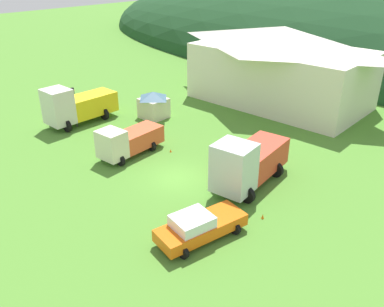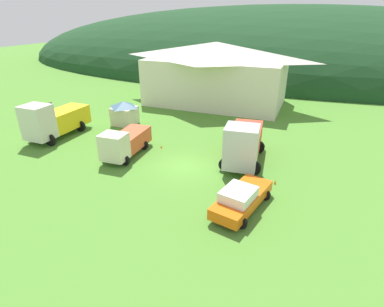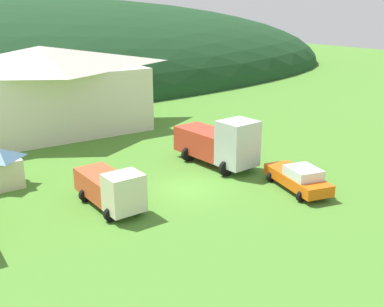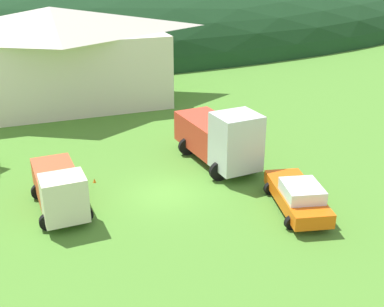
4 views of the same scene
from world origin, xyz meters
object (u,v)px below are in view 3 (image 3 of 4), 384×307
(light_truck_cream, at_px, (111,188))
(service_pickup_orange, at_px, (298,178))
(traffic_cone_near_pickup, at_px, (125,186))
(traffic_cone_mid_row, at_px, (273,168))
(tow_truck_silver, at_px, (220,143))
(depot_building, at_px, (43,89))
(play_shed_cream, at_px, (1,167))

(light_truck_cream, bearing_deg, service_pickup_orange, 66.78)
(traffic_cone_near_pickup, xyz_separation_m, traffic_cone_mid_row, (10.51, -2.73, 0.00))
(light_truck_cream, relative_size, service_pickup_orange, 1.02)
(traffic_cone_near_pickup, bearing_deg, light_truck_cream, -128.53)
(service_pickup_orange, height_order, traffic_cone_near_pickup, service_pickup_orange)
(tow_truck_silver, height_order, service_pickup_orange, tow_truck_silver)
(depot_building, height_order, light_truck_cream, depot_building)
(tow_truck_silver, relative_size, traffic_cone_near_pickup, 14.61)
(tow_truck_silver, height_order, traffic_cone_near_pickup, tow_truck_silver)
(traffic_cone_near_pickup, relative_size, traffic_cone_mid_row, 0.81)
(play_shed_cream, bearing_deg, light_truck_cream, -56.77)
(depot_building, xyz_separation_m, tow_truck_silver, (7.68, -16.61, -2.27))
(play_shed_cream, bearing_deg, traffic_cone_near_pickup, -33.29)
(depot_building, distance_m, tow_truck_silver, 18.44)
(tow_truck_silver, bearing_deg, depot_building, -161.08)
(play_shed_cream, height_order, service_pickup_orange, play_shed_cream)
(light_truck_cream, relative_size, traffic_cone_mid_row, 9.28)
(light_truck_cream, relative_size, tow_truck_silver, 0.79)
(service_pickup_orange, xyz_separation_m, traffic_cone_mid_row, (1.57, 3.97, -0.83))
(play_shed_cream, relative_size, service_pickup_orange, 0.47)
(depot_building, bearing_deg, service_pickup_orange, -68.50)
(depot_building, height_order, service_pickup_orange, depot_building)
(service_pickup_orange, bearing_deg, depot_building, -145.87)
(depot_building, relative_size, light_truck_cream, 3.36)
(light_truck_cream, height_order, service_pickup_orange, light_truck_cream)
(play_shed_cream, bearing_deg, depot_building, 61.62)
(traffic_cone_near_pickup, distance_m, traffic_cone_mid_row, 10.86)
(light_truck_cream, bearing_deg, tow_truck_silver, 101.09)
(play_shed_cream, height_order, light_truck_cream, play_shed_cream)
(play_shed_cream, bearing_deg, tow_truck_silver, -17.93)
(traffic_cone_mid_row, bearing_deg, depot_building, 119.14)
(light_truck_cream, distance_m, traffic_cone_mid_row, 12.65)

